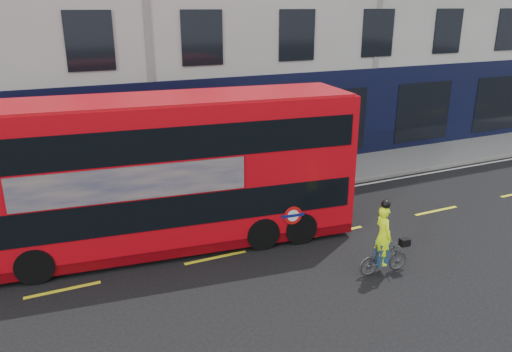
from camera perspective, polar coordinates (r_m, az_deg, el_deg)
ground at (r=12.86m, az=-2.27°, el=-12.19°), size 120.00×120.00×0.00m
pavement at (r=18.42m, az=-10.02°, el=-2.30°), size 60.00×3.00×0.12m
kerb at (r=17.07m, az=-8.71°, el=-3.95°), size 60.00×0.12×0.13m
road_edge_line at (r=16.83m, az=-8.41°, el=-4.51°), size 58.00×0.10×0.01m
lane_dashes at (r=14.08m, az=-4.63°, el=-9.27°), size 58.00×0.12×0.01m
bus at (r=14.15m, az=-10.25°, el=0.41°), size 10.93×3.62×4.33m
cyclist at (r=13.38m, az=14.38°, el=-8.03°), size 1.45×0.60×2.06m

